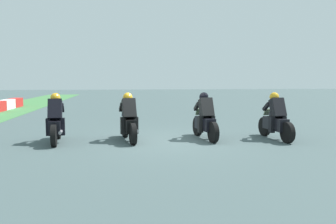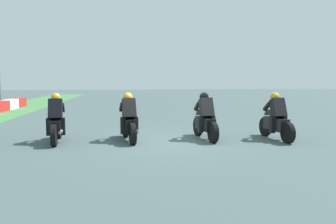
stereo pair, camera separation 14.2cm
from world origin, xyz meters
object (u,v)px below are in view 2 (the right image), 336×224
at_px(rider_lane_d, 56,122).
at_px(rider_lane_c, 129,121).
at_px(rider_lane_a, 276,120).
at_px(rider_lane_b, 205,120).

bearing_deg(rider_lane_d, rider_lane_c, -95.39).
xyz_separation_m(rider_lane_a, rider_lane_d, (0.42, 6.88, 0.00)).
distance_m(rider_lane_a, rider_lane_d, 6.89).
height_order(rider_lane_a, rider_lane_b, same).
distance_m(rider_lane_a, rider_lane_c, 4.70).
bearing_deg(rider_lane_d, rider_lane_a, -98.54).
bearing_deg(rider_lane_a, rider_lane_c, 81.00).
relative_size(rider_lane_a, rider_lane_d, 1.00).
distance_m(rider_lane_b, rider_lane_c, 2.45).
xyz_separation_m(rider_lane_b, rider_lane_d, (0.05, 4.65, 0.00)).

